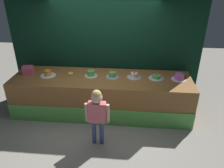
{
  "coord_description": "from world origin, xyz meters",
  "views": [
    {
      "loc": [
        0.65,
        -3.89,
        3.02
      ],
      "look_at": [
        0.27,
        0.33,
        0.86
      ],
      "focal_mm": 34.84,
      "sensor_mm": 36.0,
      "label": 1
    }
  ],
  "objects_px": {
    "cake_left": "(91,74)",
    "cake_center_right": "(134,76)",
    "donut": "(71,73)",
    "cake_far_left": "(48,74)",
    "cake_right": "(156,77)",
    "child_figure": "(97,110)",
    "cake_center_left": "(112,75)",
    "cake_far_right": "(179,77)",
    "pink_box": "(28,70)"
  },
  "relations": [
    {
      "from": "cake_left",
      "to": "cake_center_right",
      "type": "distance_m",
      "value": 0.99
    },
    {
      "from": "donut",
      "to": "cake_left",
      "type": "xyz_separation_m",
      "value": [
        0.5,
        -0.06,
        0.04
      ]
    },
    {
      "from": "cake_far_left",
      "to": "cake_left",
      "type": "height_order",
      "value": "cake_far_left"
    },
    {
      "from": "cake_far_left",
      "to": "cake_right",
      "type": "xyz_separation_m",
      "value": [
        2.49,
        0.08,
        -0.02
      ]
    },
    {
      "from": "child_figure",
      "to": "cake_left",
      "type": "xyz_separation_m",
      "value": [
        -0.32,
        1.21,
        0.19
      ]
    },
    {
      "from": "cake_center_right",
      "to": "child_figure",
      "type": "bearing_deg",
      "value": -118.81
    },
    {
      "from": "child_figure",
      "to": "donut",
      "type": "height_order",
      "value": "child_figure"
    },
    {
      "from": "cake_far_left",
      "to": "cake_right",
      "type": "height_order",
      "value": "cake_far_left"
    },
    {
      "from": "child_figure",
      "to": "cake_left",
      "type": "relative_size",
      "value": 4.02
    },
    {
      "from": "cake_left",
      "to": "cake_right",
      "type": "distance_m",
      "value": 1.49
    },
    {
      "from": "cake_center_right",
      "to": "cake_right",
      "type": "relative_size",
      "value": 0.94
    },
    {
      "from": "cake_center_left",
      "to": "cake_far_right",
      "type": "relative_size",
      "value": 0.89
    },
    {
      "from": "cake_center_left",
      "to": "cake_right",
      "type": "distance_m",
      "value": 0.99
    },
    {
      "from": "child_figure",
      "to": "cake_center_right",
      "type": "bearing_deg",
      "value": 61.19
    },
    {
      "from": "pink_box",
      "to": "cake_left",
      "type": "height_order",
      "value": "pink_box"
    },
    {
      "from": "pink_box",
      "to": "cake_far_left",
      "type": "distance_m",
      "value": 0.5
    },
    {
      "from": "cake_right",
      "to": "cake_center_left",
      "type": "bearing_deg",
      "value": -178.64
    },
    {
      "from": "donut",
      "to": "cake_far_right",
      "type": "distance_m",
      "value": 2.49
    },
    {
      "from": "cake_left",
      "to": "cake_far_right",
      "type": "relative_size",
      "value": 0.91
    },
    {
      "from": "cake_center_right",
      "to": "cake_far_left",
      "type": "bearing_deg",
      "value": -177.57
    },
    {
      "from": "pink_box",
      "to": "cake_right",
      "type": "height_order",
      "value": "pink_box"
    },
    {
      "from": "cake_right",
      "to": "donut",
      "type": "bearing_deg",
      "value": 178.36
    },
    {
      "from": "child_figure",
      "to": "cake_left",
      "type": "height_order",
      "value": "child_figure"
    },
    {
      "from": "cake_right",
      "to": "cake_far_right",
      "type": "distance_m",
      "value": 0.5
    },
    {
      "from": "cake_left",
      "to": "cake_right",
      "type": "relative_size",
      "value": 0.87
    },
    {
      "from": "pink_box",
      "to": "cake_far_right",
      "type": "bearing_deg",
      "value": 0.36
    },
    {
      "from": "cake_center_right",
      "to": "pink_box",
      "type": "bearing_deg",
      "value": -179.22
    },
    {
      "from": "cake_left",
      "to": "cake_center_right",
      "type": "bearing_deg",
      "value": 0.45
    },
    {
      "from": "cake_center_right",
      "to": "cake_right",
      "type": "height_order",
      "value": "cake_center_right"
    },
    {
      "from": "cake_far_left",
      "to": "donut",
      "type": "bearing_deg",
      "value": 15.57
    },
    {
      "from": "pink_box",
      "to": "cake_far_left",
      "type": "xyz_separation_m",
      "value": [
        0.5,
        -0.05,
        -0.05
      ]
    },
    {
      "from": "cake_far_right",
      "to": "cake_right",
      "type": "bearing_deg",
      "value": 178.91
    },
    {
      "from": "child_figure",
      "to": "pink_box",
      "type": "relative_size",
      "value": 5.11
    },
    {
      "from": "cake_left",
      "to": "cake_center_left",
      "type": "relative_size",
      "value": 1.02
    },
    {
      "from": "cake_center_right",
      "to": "cake_far_right",
      "type": "xyz_separation_m",
      "value": [
        0.99,
        -0.01,
        0.01
      ]
    },
    {
      "from": "cake_center_right",
      "to": "cake_far_right",
      "type": "relative_size",
      "value": 0.98
    },
    {
      "from": "pink_box",
      "to": "cake_right",
      "type": "relative_size",
      "value": 0.68
    },
    {
      "from": "child_figure",
      "to": "donut",
      "type": "bearing_deg",
      "value": 122.78
    },
    {
      "from": "cake_far_left",
      "to": "cake_center_right",
      "type": "height_order",
      "value": "cake_far_left"
    },
    {
      "from": "cake_far_left",
      "to": "cake_center_left",
      "type": "height_order",
      "value": "cake_far_left"
    },
    {
      "from": "cake_left",
      "to": "cake_far_right",
      "type": "xyz_separation_m",
      "value": [
        1.99,
        -0.0,
        0.0
      ]
    },
    {
      "from": "child_figure",
      "to": "cake_far_right",
      "type": "distance_m",
      "value": 2.07
    },
    {
      "from": "child_figure",
      "to": "cake_far_left",
      "type": "distance_m",
      "value": 1.75
    },
    {
      "from": "child_figure",
      "to": "cake_far_right",
      "type": "height_order",
      "value": "child_figure"
    },
    {
      "from": "donut",
      "to": "cake_center_right",
      "type": "bearing_deg",
      "value": -2.08
    },
    {
      "from": "donut",
      "to": "cake_far_left",
      "type": "distance_m",
      "value": 0.52
    },
    {
      "from": "donut",
      "to": "cake_center_left",
      "type": "height_order",
      "value": "cake_center_left"
    },
    {
      "from": "donut",
      "to": "cake_center_right",
      "type": "xyz_separation_m",
      "value": [
        1.49,
        -0.05,
        0.03
      ]
    },
    {
      "from": "cake_left",
      "to": "cake_center_left",
      "type": "xyz_separation_m",
      "value": [
        0.5,
        -0.02,
        -0.01
      ]
    },
    {
      "from": "child_figure",
      "to": "donut",
      "type": "xyz_separation_m",
      "value": [
        -0.82,
        1.27,
        0.15
      ]
    }
  ]
}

